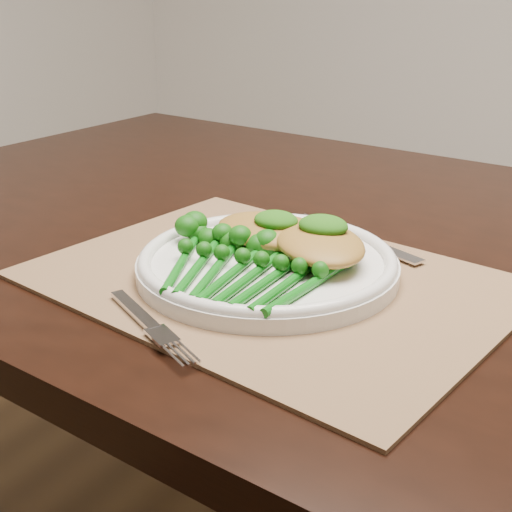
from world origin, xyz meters
The scene contains 10 objects.
dining_table centered at (-0.12, 0.12, 0.38)m, with size 1.66×1.02×0.75m.
placemat centered at (-0.17, -0.06, 0.75)m, with size 0.49×0.36×0.00m, color brown.
dinner_plate centered at (-0.17, -0.05, 0.77)m, with size 0.28×0.28×0.03m.
knife centered at (-0.15, 0.10, 0.76)m, with size 0.19×0.09×0.01m.
fork centered at (-0.19, -0.22, 0.76)m, with size 0.16×0.09×0.01m.
chicken_fillet_left centered at (-0.20, 0.00, 0.79)m, with size 0.14×0.10×0.03m, color #A67830.
chicken_fillet_right centered at (-0.13, -0.02, 0.79)m, with size 0.13×0.09×0.03m, color #A67830.
pesto_dollop_left centered at (-0.19, -0.01, 0.80)m, with size 0.05×0.04×0.02m, color #154A0A.
pesto_dollop_right centered at (-0.13, -0.01, 0.81)m, with size 0.05×0.05×0.02m, color #154A0A.
broccolini_bundle centered at (-0.17, -0.11, 0.78)m, with size 0.19×0.20×0.04m.
Camera 1 is at (0.19, -0.66, 1.06)m, focal length 50.00 mm.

